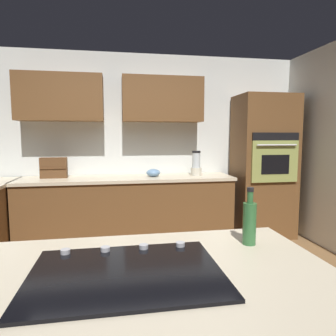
{
  "coord_description": "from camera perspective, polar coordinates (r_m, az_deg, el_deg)",
  "views": [
    {
      "loc": [
        0.24,
        2.31,
        1.45
      ],
      "look_at": [
        -0.38,
        -1.28,
        1.06
      ],
      "focal_mm": 32.24,
      "sensor_mm": 36.0,
      "label": 1
    }
  ],
  "objects": [
    {
      "name": "lower_cabinets_back",
      "position": [
        4.16,
        -7.59,
        -8.15
      ],
      "size": [
        2.8,
        0.6,
        0.86
      ],
      "primitive_type": "cube",
      "color": "brown",
      "rests_on": "ground"
    },
    {
      "name": "blender",
      "position": [
        4.2,
        5.35,
        0.58
      ],
      "size": [
        0.15,
        0.15,
        0.34
      ],
      "color": "beige",
      "rests_on": "countertop_back"
    },
    {
      "name": "countertop_back",
      "position": [
        4.07,
        -7.68,
        -2.0
      ],
      "size": [
        2.84,
        0.64,
        0.04
      ],
      "primitive_type": "cube",
      "color": "beige",
      "rests_on": "lower_cabinets_back"
    },
    {
      "name": "wall_back",
      "position": [
        4.36,
        -7.45,
        5.99
      ],
      "size": [
        6.0,
        0.44,
        2.6
      ],
      "color": "silver",
      "rests_on": "ground"
    },
    {
      "name": "mixing_bowl",
      "position": [
        4.09,
        -2.8,
        -0.9
      ],
      "size": [
        0.19,
        0.19,
        0.1
      ],
      "primitive_type": "ellipsoid",
      "color": "#668CB2",
      "rests_on": "countertop_back"
    },
    {
      "name": "spice_rack",
      "position": [
        4.21,
        -20.79,
        0.04
      ],
      "size": [
        0.34,
        0.11,
        0.27
      ],
      "color": "brown",
      "rests_on": "countertop_back"
    },
    {
      "name": "island_top",
      "position": [
        1.3,
        -7.85,
        -20.11
      ],
      "size": [
        1.74,
        0.97,
        0.04
      ],
      "primitive_type": "cube",
      "color": "beige",
      "rests_on": "island_base"
    },
    {
      "name": "second_bottle",
      "position": [
        1.61,
        15.15,
        -9.75
      ],
      "size": [
        0.07,
        0.07,
        0.29
      ],
      "color": "#336B38",
      "rests_on": "island_top"
    },
    {
      "name": "cooktop",
      "position": [
        1.29,
        -7.87,
        -18.9
      ],
      "size": [
        0.76,
        0.56,
        0.03
      ],
      "color": "black",
      "rests_on": "island_top"
    },
    {
      "name": "wall_oven",
      "position": [
        4.56,
        17.61,
        0.3
      ],
      "size": [
        0.8,
        0.66,
        2.02
      ],
      "color": "brown",
      "rests_on": "ground"
    },
    {
      "name": "ground_plane",
      "position": [
        2.74,
        -3.54,
        -25.91
      ],
      "size": [
        14.0,
        14.0,
        0.0
      ],
      "primitive_type": "plane",
      "color": "brown"
    }
  ]
}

